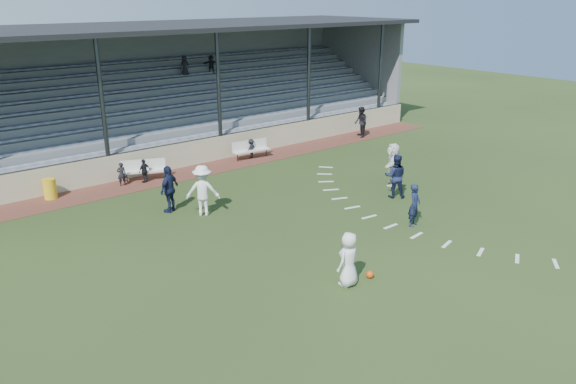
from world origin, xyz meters
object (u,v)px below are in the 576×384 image
at_px(bench_left, 144,168).
at_px(trash_bin, 50,189).
at_px(player_white_lead, 349,259).
at_px(bench_right, 251,148).
at_px(player_navy_lead, 414,205).
at_px(official, 361,122).
at_px(football, 370,274).

relative_size(bench_left, trash_bin, 2.35).
bearing_deg(player_white_lead, bench_left, -98.66).
relative_size(bench_right, player_navy_lead, 1.27).
xyz_separation_m(trash_bin, official, (17.78, -0.75, 0.48)).
bearing_deg(football, bench_right, 69.37).
height_order(bench_left, bench_right, same).
relative_size(football, official, 0.13).
height_order(trash_bin, football, trash_bin).
relative_size(bench_right, official, 1.12).
xyz_separation_m(bench_left, official, (13.63, -0.56, 0.34)).
xyz_separation_m(bench_right, trash_bin, (-10.02, 0.36, -0.14)).
bearing_deg(player_navy_lead, official, 32.41).
distance_m(bench_right, football, 13.75).
relative_size(trash_bin, player_white_lead, 0.51).
distance_m(bench_left, player_navy_lead, 12.42).
bearing_deg(bench_right, football, -103.57).
height_order(trash_bin, player_navy_lead, player_navy_lead).
bearing_deg(football, bench_left, 94.47).
xyz_separation_m(trash_bin, player_navy_lead, (9.44, -11.43, 0.36)).
xyz_separation_m(trash_bin, player_white_lead, (4.37, -13.09, 0.38)).
xyz_separation_m(bench_right, player_white_lead, (-5.65, -12.73, 0.24)).
distance_m(trash_bin, football, 14.20).
bearing_deg(official, trash_bin, -62.48).
bearing_deg(trash_bin, player_navy_lead, -50.43).
height_order(bench_left, player_navy_lead, player_navy_lead).
xyz_separation_m(bench_left, football, (1.02, -13.03, -0.47)).
bearing_deg(official, bench_right, -62.95).
bearing_deg(football, player_white_lead, 170.57).
distance_m(player_white_lead, player_navy_lead, 5.34).
relative_size(football, player_navy_lead, 0.15).
relative_size(bench_right, player_white_lead, 1.23).
xyz_separation_m(football, official, (12.61, 12.47, 0.81)).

